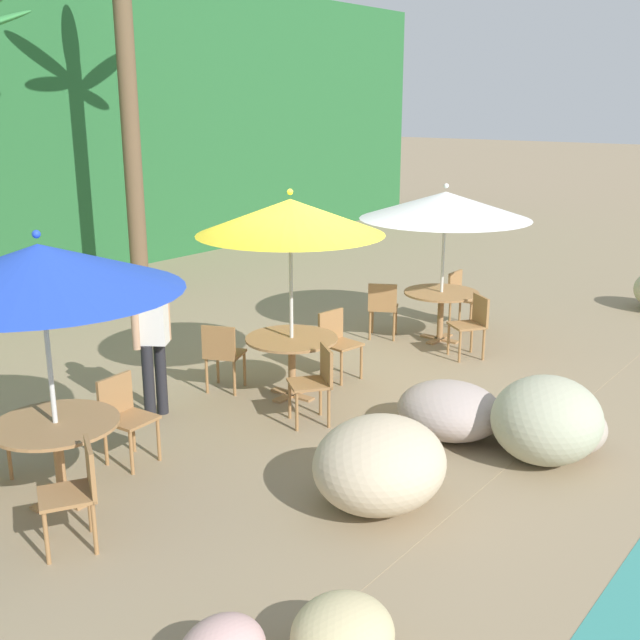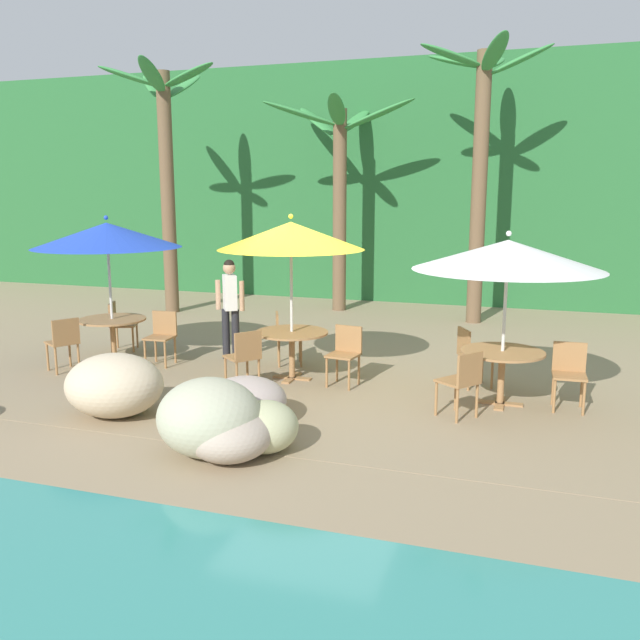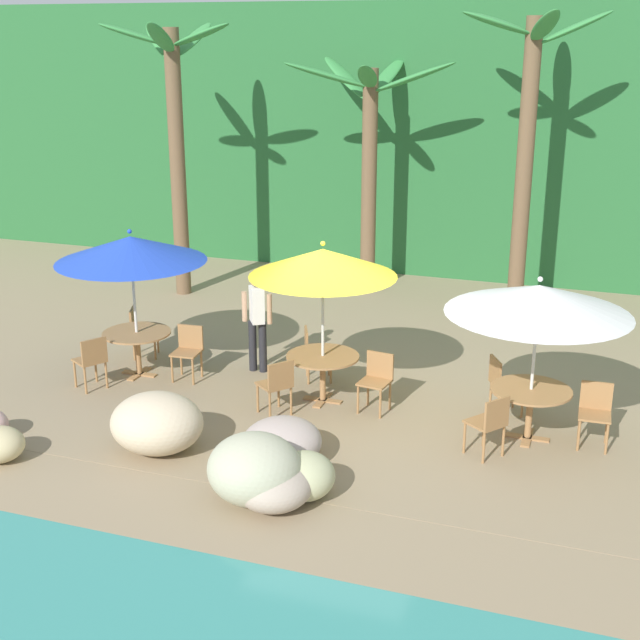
{
  "view_description": "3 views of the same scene",
  "coord_description": "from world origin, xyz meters",
  "px_view_note": "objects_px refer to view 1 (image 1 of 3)",
  "views": [
    {
      "loc": [
        -7.11,
        -5.33,
        3.44
      ],
      "look_at": [
        -0.19,
        0.03,
        0.94
      ],
      "focal_mm": 43.2,
      "sensor_mm": 36.0,
      "label": 1
    },
    {
      "loc": [
        3.05,
        -8.94,
        2.82
      ],
      "look_at": [
        0.07,
        0.12,
        0.97
      ],
      "focal_mm": 37.54,
      "sensor_mm": 36.0,
      "label": 2
    },
    {
      "loc": [
        3.52,
        -11.22,
        5.31
      ],
      "look_at": [
        -0.42,
        0.13,
        1.34
      ],
      "focal_mm": 48.74,
      "sensor_mm": 36.0,
      "label": 3
    }
  ],
  "objects_px": {
    "umbrella_blue": "(40,268)",
    "umbrella_white": "(445,205)",
    "dining_table_yellow": "(292,347)",
    "dining_table_white": "(441,300)",
    "chair_blue_seaward": "(124,413)",
    "chair_yellow_seaward": "(337,339)",
    "umbrella_yellow": "(290,217)",
    "waiter_in_white": "(152,333)",
    "chair_blue_left": "(78,487)",
    "chair_white_left": "(473,322)",
    "chair_yellow_left": "(317,379)",
    "chair_white_seaward": "(461,295)",
    "palm_tree_third": "(127,83)",
    "dining_table_blue": "(57,435)",
    "chair_white_inland": "(383,306)",
    "chair_yellow_inland": "(222,352)"
  },
  "relations": [
    {
      "from": "umbrella_white",
      "to": "dining_table_white",
      "type": "relative_size",
      "value": 2.23
    },
    {
      "from": "umbrella_white",
      "to": "dining_table_blue",
      "type": "bearing_deg",
      "value": 177.09
    },
    {
      "from": "umbrella_blue",
      "to": "dining_table_white",
      "type": "relative_size",
      "value": 2.21
    },
    {
      "from": "umbrella_yellow",
      "to": "dining_table_yellow",
      "type": "height_order",
      "value": "umbrella_yellow"
    },
    {
      "from": "chair_white_seaward",
      "to": "dining_table_blue",
      "type": "bearing_deg",
      "value": 178.37
    },
    {
      "from": "umbrella_blue",
      "to": "umbrella_white",
      "type": "bearing_deg",
      "value": -2.91
    },
    {
      "from": "chair_white_seaward",
      "to": "dining_table_yellow",
      "type": "bearing_deg",
      "value": 177.44
    },
    {
      "from": "chair_white_seaward",
      "to": "chair_white_inland",
      "type": "height_order",
      "value": "same"
    },
    {
      "from": "dining_table_white",
      "to": "chair_white_seaward",
      "type": "distance_m",
      "value": 0.86
    },
    {
      "from": "dining_table_white",
      "to": "waiter_in_white",
      "type": "xyz_separation_m",
      "value": [
        -4.5,
        1.11,
        0.37
      ]
    },
    {
      "from": "chair_blue_seaward",
      "to": "dining_table_yellow",
      "type": "distance_m",
      "value": 2.36
    },
    {
      "from": "chair_yellow_left",
      "to": "umbrella_white",
      "type": "bearing_deg",
      "value": 7.03
    },
    {
      "from": "umbrella_blue",
      "to": "dining_table_yellow",
      "type": "height_order",
      "value": "umbrella_blue"
    },
    {
      "from": "umbrella_yellow",
      "to": "waiter_in_white",
      "type": "distance_m",
      "value": 2.02
    },
    {
      "from": "chair_blue_left",
      "to": "chair_yellow_seaward",
      "type": "distance_m",
      "value": 4.45
    },
    {
      "from": "umbrella_white",
      "to": "dining_table_white",
      "type": "xyz_separation_m",
      "value": [
        0.0,
        -0.0,
        -1.39
      ]
    },
    {
      "from": "chair_white_inland",
      "to": "waiter_in_white",
      "type": "xyz_separation_m",
      "value": [
        -4.02,
        0.41,
        0.47
      ]
    },
    {
      "from": "dining_table_blue",
      "to": "palm_tree_third",
      "type": "distance_m",
      "value": 8.24
    },
    {
      "from": "chair_yellow_inland",
      "to": "dining_table_blue",
      "type": "bearing_deg",
      "value": -165.45
    },
    {
      "from": "chair_white_left",
      "to": "chair_blue_left",
      "type": "bearing_deg",
      "value": 177.43
    },
    {
      "from": "umbrella_blue",
      "to": "umbrella_white",
      "type": "distance_m",
      "value": 6.29
    },
    {
      "from": "waiter_in_white",
      "to": "dining_table_white",
      "type": "bearing_deg",
      "value": -13.91
    },
    {
      "from": "waiter_in_white",
      "to": "chair_white_seaward",
      "type": "bearing_deg",
      "value": -10.56
    },
    {
      "from": "dining_table_yellow",
      "to": "chair_yellow_inland",
      "type": "xyz_separation_m",
      "value": [
        -0.42,
        0.75,
        -0.1
      ]
    },
    {
      "from": "dining_table_yellow",
      "to": "waiter_in_white",
      "type": "xyz_separation_m",
      "value": [
        -1.41,
        0.82,
        0.37
      ]
    },
    {
      "from": "waiter_in_white",
      "to": "chair_yellow_left",
      "type": "bearing_deg",
      "value": -58.06
    },
    {
      "from": "dining_table_yellow",
      "to": "palm_tree_third",
      "type": "relative_size",
      "value": 0.19
    },
    {
      "from": "dining_table_yellow",
      "to": "umbrella_white",
      "type": "bearing_deg",
      "value": -5.42
    },
    {
      "from": "umbrella_yellow",
      "to": "chair_white_seaward",
      "type": "relative_size",
      "value": 2.86
    },
    {
      "from": "chair_blue_left",
      "to": "dining_table_white",
      "type": "relative_size",
      "value": 0.79
    },
    {
      "from": "umbrella_yellow",
      "to": "chair_yellow_left",
      "type": "distance_m",
      "value": 1.87
    },
    {
      "from": "dining_table_blue",
      "to": "dining_table_yellow",
      "type": "relative_size",
      "value": 1.0
    },
    {
      "from": "umbrella_blue",
      "to": "umbrella_yellow",
      "type": "bearing_deg",
      "value": -0.47
    },
    {
      "from": "chair_yellow_seaward",
      "to": "chair_white_seaward",
      "type": "xyz_separation_m",
      "value": [
        3.08,
        -0.14,
        0.0
      ]
    },
    {
      "from": "umbrella_white",
      "to": "palm_tree_third",
      "type": "height_order",
      "value": "palm_tree_third"
    },
    {
      "from": "umbrella_yellow",
      "to": "palm_tree_third",
      "type": "relative_size",
      "value": 0.43
    },
    {
      "from": "chair_blue_left",
      "to": "chair_white_left",
      "type": "distance_m",
      "value": 6.2
    },
    {
      "from": "umbrella_yellow",
      "to": "palm_tree_third",
      "type": "height_order",
      "value": "palm_tree_third"
    },
    {
      "from": "dining_table_white",
      "to": "umbrella_yellow",
      "type": "bearing_deg",
      "value": 174.58
    },
    {
      "from": "chair_white_seaward",
      "to": "umbrella_blue",
      "type": "bearing_deg",
      "value": 178.37
    },
    {
      "from": "chair_blue_left",
      "to": "umbrella_white",
      "type": "relative_size",
      "value": 0.35
    },
    {
      "from": "umbrella_yellow",
      "to": "chair_white_inland",
      "type": "bearing_deg",
      "value": 9.03
    },
    {
      "from": "dining_table_yellow",
      "to": "umbrella_blue",
      "type": "bearing_deg",
      "value": 179.53
    },
    {
      "from": "waiter_in_white",
      "to": "chair_white_left",
      "type": "bearing_deg",
      "value": -24.48
    },
    {
      "from": "chair_blue_seaward",
      "to": "chair_yellow_seaward",
      "type": "relative_size",
      "value": 1.0
    },
    {
      "from": "waiter_in_white",
      "to": "palm_tree_third",
      "type": "bearing_deg",
      "value": 52.24
    },
    {
      "from": "umbrella_blue",
      "to": "chair_white_inland",
      "type": "xyz_separation_m",
      "value": [
        5.8,
        0.39,
        -1.6
      ]
    },
    {
      "from": "umbrella_white",
      "to": "chair_white_seaward",
      "type": "bearing_deg",
      "value": 7.88
    },
    {
      "from": "umbrella_blue",
      "to": "dining_table_white",
      "type": "height_order",
      "value": "umbrella_blue"
    },
    {
      "from": "chair_yellow_seaward",
      "to": "palm_tree_third",
      "type": "distance_m",
      "value": 6.49
    }
  ]
}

